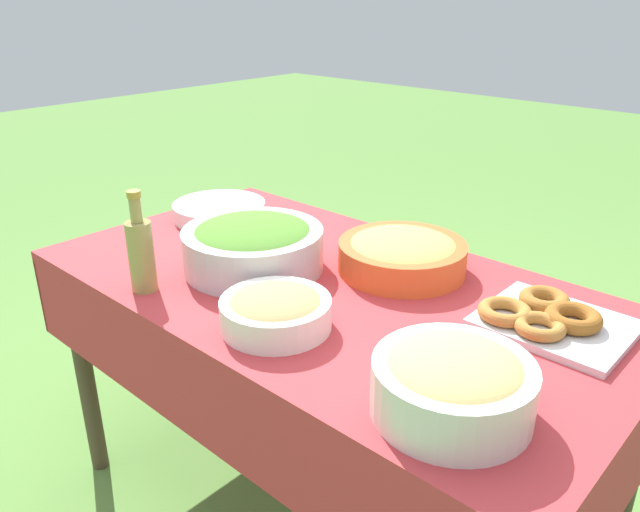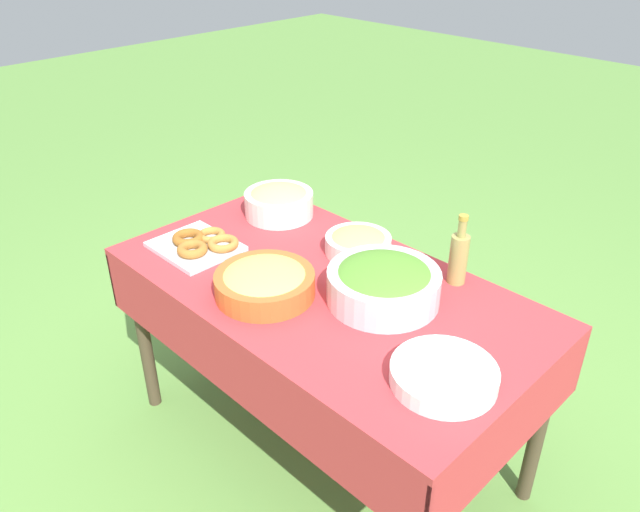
# 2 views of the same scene
# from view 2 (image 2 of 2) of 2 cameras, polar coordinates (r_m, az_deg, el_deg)

# --- Properties ---
(ground_plane) EXTENTS (14.00, 14.00, 0.00)m
(ground_plane) POSITION_cam_2_polar(r_m,az_deg,el_deg) (2.48, 0.34, -16.83)
(ground_plane) COLOR #609342
(picnic_table) EXTENTS (1.43, 0.78, 0.73)m
(picnic_table) POSITION_cam_2_polar(r_m,az_deg,el_deg) (2.07, 0.39, -4.88)
(picnic_table) COLOR #B73338
(picnic_table) RESTS_ON ground_plane
(salad_bowl) EXTENTS (0.35, 0.35, 0.12)m
(salad_bowl) POSITION_cam_2_polar(r_m,az_deg,el_deg) (1.91, 5.83, -2.45)
(salad_bowl) COLOR silver
(salad_bowl) RESTS_ON picnic_table
(pasta_bowl) EXTENTS (0.27, 0.27, 0.12)m
(pasta_bowl) POSITION_cam_2_polar(r_m,az_deg,el_deg) (2.42, -3.78, 5.03)
(pasta_bowl) COLOR silver
(pasta_bowl) RESTS_ON picnic_table
(donut_platter) EXTENTS (0.30, 0.26, 0.05)m
(donut_platter) POSITION_cam_2_polar(r_m,az_deg,el_deg) (2.24, -10.98, 1.10)
(donut_platter) COLOR silver
(donut_platter) RESTS_ON picnic_table
(plate_stack) EXTENTS (0.28, 0.28, 0.05)m
(plate_stack) POSITION_cam_2_polar(r_m,az_deg,el_deg) (1.65, 11.25, -10.64)
(plate_stack) COLOR white
(plate_stack) RESTS_ON picnic_table
(olive_oil_bottle) EXTENTS (0.06, 0.06, 0.24)m
(olive_oil_bottle) POSITION_cam_2_polar(r_m,az_deg,el_deg) (2.02, 12.56, -0.05)
(olive_oil_bottle) COLOR #998E4C
(olive_oil_bottle) RESTS_ON picnic_table
(bread_bowl) EXTENTS (0.23, 0.23, 0.08)m
(bread_bowl) POSITION_cam_2_polar(r_m,az_deg,el_deg) (2.17, 3.51, 1.23)
(bread_bowl) COLOR white
(bread_bowl) RESTS_ON picnic_table
(fruit_bowl) EXTENTS (0.31, 0.31, 0.09)m
(fruit_bowl) POSITION_cam_2_polar(r_m,az_deg,el_deg) (1.94, -5.08, -2.36)
(fruit_bowl) COLOR #E05B28
(fruit_bowl) RESTS_ON picnic_table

